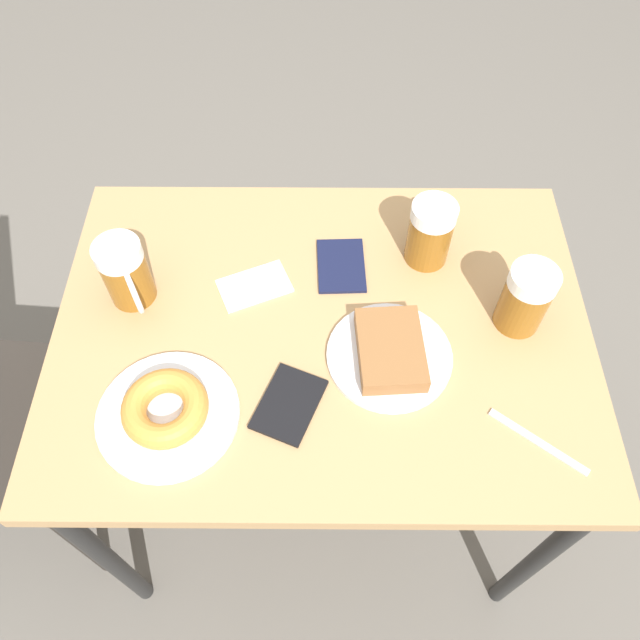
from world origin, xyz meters
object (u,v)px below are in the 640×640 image
(napkin_folded, at_px, (252,286))
(plate_with_cake, at_px, (388,352))
(passport_near_edge, at_px, (286,404))
(passport_far_edge, at_px, (339,266))
(beer_mug_center, at_px, (124,273))
(beer_mug_right, at_px, (523,297))
(beer_mug_left, at_px, (428,231))
(plate_with_donut, at_px, (164,411))
(fork, at_px, (535,442))

(napkin_folded, bearing_deg, plate_with_cake, -122.00)
(passport_near_edge, relative_size, passport_far_edge, 1.16)
(napkin_folded, bearing_deg, beer_mug_center, 95.98)
(napkin_folded, height_order, passport_near_edge, passport_near_edge)
(passport_near_edge, bearing_deg, beer_mug_right, -66.57)
(beer_mug_left, bearing_deg, plate_with_donut, 127.45)
(fork, bearing_deg, beer_mug_right, -1.06)
(passport_near_edge, bearing_deg, beer_mug_left, -38.15)
(plate_with_donut, bearing_deg, beer_mug_center, 21.70)
(beer_mug_center, height_order, passport_near_edge, beer_mug_center)
(plate_with_cake, bearing_deg, beer_mug_right, -70.44)
(fork, relative_size, passport_far_edge, 1.10)
(beer_mug_center, bearing_deg, passport_near_edge, -127.09)
(plate_with_donut, relative_size, beer_mug_right, 1.73)
(beer_mug_center, height_order, napkin_folded, beer_mug_center)
(plate_with_donut, height_order, beer_mug_center, beer_mug_center)
(plate_with_cake, relative_size, plate_with_donut, 0.93)
(beer_mug_center, relative_size, fork, 0.93)
(beer_mug_right, xyz_separation_m, passport_near_edge, (-0.17, 0.40, -0.06))
(beer_mug_center, height_order, fork, beer_mug_center)
(beer_mug_left, xyz_separation_m, napkin_folded, (-0.08, 0.32, -0.06))
(beer_mug_left, xyz_separation_m, passport_far_edge, (-0.03, 0.16, -0.06))
(plate_with_cake, bearing_deg, napkin_folded, 58.00)
(plate_with_donut, xyz_separation_m, fork, (-0.04, -0.59, -0.02))
(passport_far_edge, bearing_deg, beer_mug_left, -79.53)
(beer_mug_left, relative_size, passport_near_edge, 0.89)
(napkin_folded, xyz_separation_m, passport_far_edge, (0.05, -0.16, 0.00))
(plate_with_cake, xyz_separation_m, napkin_folded, (0.15, 0.24, -0.01))
(plate_with_donut, relative_size, passport_far_edge, 1.78)
(plate_with_cake, relative_size, passport_near_edge, 1.43)
(beer_mug_left, relative_size, fork, 0.93)
(plate_with_cake, distance_m, fork, 0.27)
(beer_mug_right, bearing_deg, passport_near_edge, 113.43)
(beer_mug_center, distance_m, passport_far_edge, 0.39)
(beer_mug_center, distance_m, napkin_folded, 0.23)
(napkin_folded, relative_size, passport_far_edge, 1.14)
(beer_mug_center, bearing_deg, beer_mug_right, -93.81)
(beer_mug_right, relative_size, passport_near_edge, 0.89)
(plate_with_cake, distance_m, passport_far_edge, 0.21)
(plate_with_donut, bearing_deg, plate_with_cake, -72.80)
(plate_with_cake, xyz_separation_m, beer_mug_center, (0.13, 0.46, 0.05))
(plate_with_cake, bearing_deg, beer_mug_left, -19.83)
(beer_mug_left, height_order, napkin_folded, beer_mug_left)
(plate_with_cake, bearing_deg, beer_mug_center, 74.42)
(plate_with_cake, bearing_deg, plate_with_donut, 107.20)
(passport_far_edge, bearing_deg, fork, -138.99)
(passport_near_edge, height_order, passport_far_edge, same)
(plate_with_cake, bearing_deg, fork, -124.11)
(beer_mug_right, bearing_deg, fork, 178.94)
(passport_far_edge, bearing_deg, plate_with_cake, -158.11)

